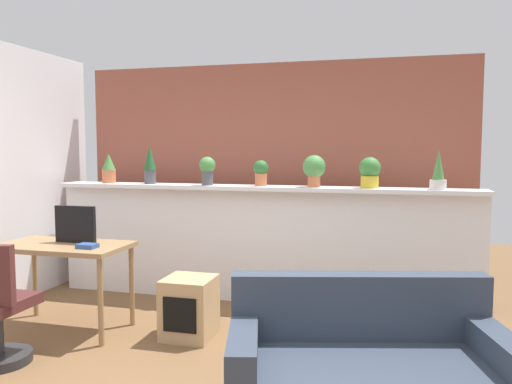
% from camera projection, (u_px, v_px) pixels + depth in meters
% --- Properties ---
extents(divider_wall, '(4.34, 0.16, 1.15)m').
position_uv_depth(divider_wall, '(258.00, 246.00, 5.16)').
color(divider_wall, white).
rests_on(divider_wall, ground).
extents(plant_shelf, '(4.34, 0.32, 0.04)m').
position_uv_depth(plant_shelf, '(257.00, 188.00, 5.07)').
color(plant_shelf, white).
rests_on(plant_shelf, divider_wall).
extents(brick_wall_behind, '(4.34, 0.10, 2.50)m').
position_uv_depth(brick_wall_behind, '(271.00, 176.00, 5.68)').
color(brick_wall_behind, '#9E5442').
rests_on(brick_wall_behind, ground).
extents(potted_plant_0, '(0.15, 0.15, 0.32)m').
position_uv_depth(potted_plant_0, '(109.00, 168.00, 5.51)').
color(potted_plant_0, '#C66B42').
rests_on(potted_plant_0, plant_shelf).
extents(potted_plant_1, '(0.13, 0.13, 0.40)m').
position_uv_depth(potted_plant_1, '(150.00, 164.00, 5.36)').
color(potted_plant_1, '#4C4C51').
rests_on(potted_plant_1, plant_shelf).
extents(potted_plant_2, '(0.17, 0.17, 0.29)m').
position_uv_depth(potted_plant_2, '(207.00, 169.00, 5.15)').
color(potted_plant_2, '#4C4C51').
rests_on(potted_plant_2, plant_shelf).
extents(potted_plant_3, '(0.15, 0.15, 0.26)m').
position_uv_depth(potted_plant_3, '(261.00, 172.00, 5.07)').
color(potted_plant_3, '#C66B42').
rests_on(potted_plant_3, plant_shelf).
extents(potted_plant_4, '(0.22, 0.22, 0.31)m').
position_uv_depth(potted_plant_4, '(314.00, 169.00, 4.92)').
color(potted_plant_4, '#C66B42').
rests_on(potted_plant_4, plant_shelf).
extents(potted_plant_5, '(0.20, 0.20, 0.29)m').
position_uv_depth(potted_plant_5, '(370.00, 172.00, 4.79)').
color(potted_plant_5, gold).
rests_on(potted_plant_5, plant_shelf).
extents(potted_plant_6, '(0.15, 0.15, 0.37)m').
position_uv_depth(potted_plant_6, '(438.00, 173.00, 4.59)').
color(potted_plant_6, silver).
rests_on(potted_plant_6, plant_shelf).
extents(desk, '(1.10, 0.60, 0.75)m').
position_uv_depth(desk, '(64.00, 254.00, 4.32)').
color(desk, '#99754C').
rests_on(desk, ground).
extents(tv_monitor, '(0.38, 0.04, 0.32)m').
position_uv_depth(tv_monitor, '(75.00, 224.00, 4.36)').
color(tv_monitor, black).
rests_on(tv_monitor, desk).
extents(side_cube_shelf, '(0.40, 0.41, 0.50)m').
position_uv_depth(side_cube_shelf, '(189.00, 308.00, 4.18)').
color(side_cube_shelf, tan).
rests_on(side_cube_shelf, ground).
extents(book_on_desk, '(0.15, 0.12, 0.04)m').
position_uv_depth(book_on_desk, '(87.00, 246.00, 4.13)').
color(book_on_desk, '#2D4C8C').
rests_on(book_on_desk, desk).
extents(couch, '(1.70, 1.12, 0.80)m').
position_uv_depth(couch, '(367.00, 374.00, 2.88)').
color(couch, '#333D4C').
rests_on(couch, ground).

